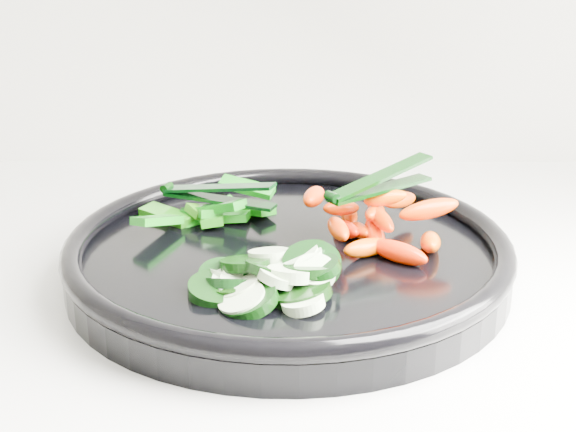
{
  "coord_description": "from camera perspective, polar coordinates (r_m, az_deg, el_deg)",
  "views": [
    {
      "loc": [
        0.26,
        1.05,
        1.22
      ],
      "look_at": [
        0.25,
        1.67,
        0.99
      ],
      "focal_mm": 50.0,
      "sensor_mm": 36.0,
      "label": 1
    }
  ],
  "objects": [
    {
      "name": "cucumber_pile",
      "position": [
        0.6,
        -1.65,
        -4.46
      ],
      "size": [
        0.13,
        0.11,
        0.04
      ],
      "color": "black",
      "rests_on": "veggie_tray"
    },
    {
      "name": "tong_carrot",
      "position": [
        0.69,
        6.41,
        2.31
      ],
      "size": [
        0.1,
        0.08,
        0.02
      ],
      "color": "black",
      "rests_on": "carrot_pile"
    },
    {
      "name": "pepper_pile",
      "position": [
        0.74,
        -5.66,
        0.3
      ],
      "size": [
        0.13,
        0.13,
        0.04
      ],
      "color": "#11690A",
      "rests_on": "veggie_tray"
    },
    {
      "name": "veggie_tray",
      "position": [
        0.68,
        -0.0,
        -2.74
      ],
      "size": [
        0.47,
        0.47,
        0.04
      ],
      "color": "black",
      "rests_on": "counter"
    },
    {
      "name": "carrot_pile",
      "position": [
        0.69,
        6.21,
        -0.35
      ],
      "size": [
        0.14,
        0.15,
        0.05
      ],
      "color": "#E74F00",
      "rests_on": "veggie_tray"
    },
    {
      "name": "tong_pepper",
      "position": [
        0.74,
        -5.2,
        1.62
      ],
      "size": [
        0.11,
        0.06,
        0.02
      ],
      "color": "black",
      "rests_on": "pepper_pile"
    }
  ]
}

